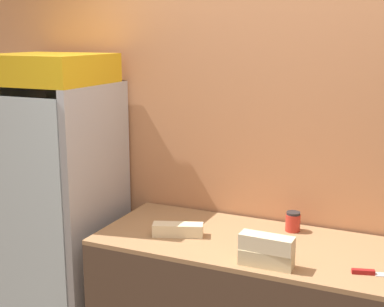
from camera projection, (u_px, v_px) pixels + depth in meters
wall_back at (283, 146)px, 3.20m from camera, size 5.20×0.09×2.70m
beverage_cooler at (62, 187)px, 3.51m from camera, size 0.68×0.68×1.89m
sandwich_stack_bottom at (266, 258)px, 2.62m from camera, size 0.27×0.10×0.08m
sandwich_stack_middle at (267, 243)px, 2.60m from camera, size 0.27×0.10×0.08m
sandwich_flat_left at (178, 230)px, 3.02m from camera, size 0.30×0.18×0.07m
chefs_knife at (378, 273)px, 2.53m from camera, size 0.33×0.13×0.02m
condiment_jar at (293, 222)px, 3.08m from camera, size 0.09×0.09×0.11m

